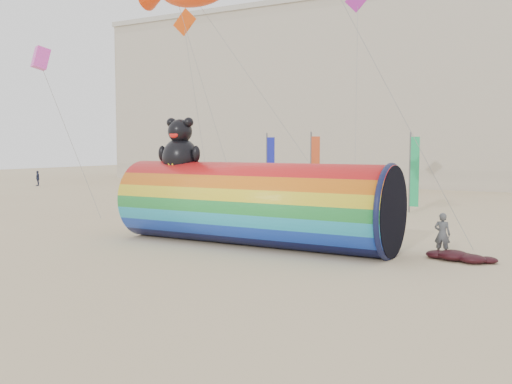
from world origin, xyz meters
The scene contains 6 objects.
ground centered at (0.00, 0.00, 0.00)m, with size 160.00×160.00×0.00m, color #CCB58C.
hotel_building centered at (-12.00, 45.95, 10.31)m, with size 60.40×15.40×20.60m.
windsock_assembly centered at (-0.10, 2.28, 1.89)m, with size 12.38×3.77×5.71m.
kite_handler centered at (7.60, 3.80, 0.85)m, with size 0.62×0.41×1.71m, color #4D5054.
fabric_bundle centered at (8.37, 3.08, 0.17)m, with size 2.62×1.35×0.41m.
festival_banners centered at (-1.86, 15.65, 2.64)m, with size 9.78×4.24×5.20m.
Camera 1 is at (12.13, -19.05, 4.31)m, focal length 40.00 mm.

